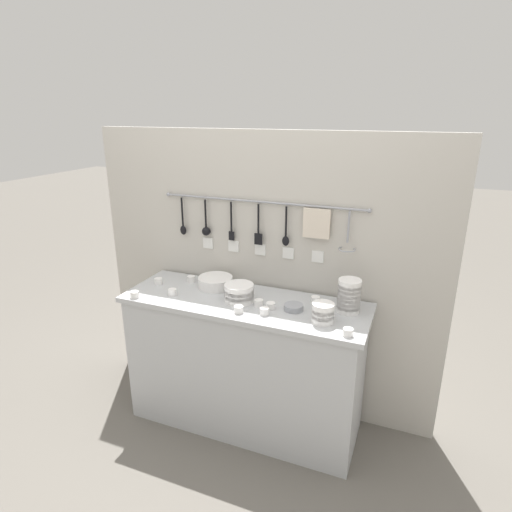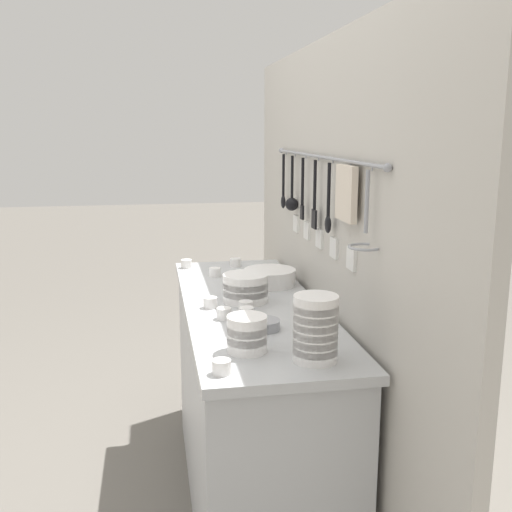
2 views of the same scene
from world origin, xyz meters
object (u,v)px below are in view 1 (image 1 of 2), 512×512
object	(u,v)px
bowl_stack_back_corner	(349,296)
cup_centre	(191,279)
bowl_stack_short_front	(323,313)
cup_front_right	(315,300)
cup_edge_far	(135,294)
cup_back_left	(259,303)
cup_mid_row	(348,332)
plate_stack	(215,282)
cup_back_right	(239,309)
cup_edge_near	(158,281)
cup_by_caddy	(264,311)
cup_front_left	(271,306)
steel_mixing_bowl	(294,307)
bowl_stack_tall_left	(239,293)
cup_beside_plates	(172,292)

from	to	relation	value
bowl_stack_back_corner	cup_centre	world-z (taller)	bowl_stack_back_corner
bowl_stack_short_front	cup_front_right	distance (m)	0.24
cup_edge_far	cup_back_left	world-z (taller)	same
cup_mid_row	cup_back_left	xyz separation A→B (m)	(-0.53, 0.15, 0.00)
bowl_stack_back_corner	cup_front_right	bearing A→B (deg)	168.12
plate_stack	cup_back_right	bearing A→B (deg)	-44.39
cup_edge_near	cup_by_caddy	world-z (taller)	same
bowl_stack_back_corner	bowl_stack_short_front	world-z (taller)	bowl_stack_back_corner
cup_front_left	cup_edge_near	bearing A→B (deg)	174.67
cup_edge_near	cup_front_left	distance (m)	0.79
bowl_stack_short_front	steel_mixing_bowl	xyz separation A→B (m)	(-0.18, 0.08, -0.04)
plate_stack	steel_mixing_bowl	size ratio (longest dim) A/B	2.01
steel_mixing_bowl	cup_back_right	bearing A→B (deg)	-151.59
cup_front_left	bowl_stack_back_corner	bearing A→B (deg)	17.53
plate_stack	cup_by_caddy	world-z (taller)	plate_stack
cup_back_right	cup_front_left	distance (m)	0.18
cup_edge_near	cup_edge_far	size ratio (longest dim) A/B	1.00
bowl_stack_tall_left	cup_edge_near	xyz separation A→B (m)	(-0.58, 0.04, -0.03)
cup_front_left	cup_back_left	world-z (taller)	same
plate_stack	cup_mid_row	world-z (taller)	plate_stack
cup_by_caddy	cup_back_left	xyz separation A→B (m)	(-0.07, 0.09, 0.00)
bowl_stack_short_front	cup_front_right	bearing A→B (deg)	113.41
cup_beside_plates	cup_back_left	xyz separation A→B (m)	(0.54, 0.05, 0.00)
cup_front_right	cup_edge_far	size ratio (longest dim) A/B	1.00
bowl_stack_back_corner	cup_beside_plates	xyz separation A→B (m)	(-1.02, -0.17, -0.07)
cup_front_left	cup_mid_row	world-z (taller)	same
cup_back_left	plate_stack	bearing A→B (deg)	156.00
cup_edge_near	cup_beside_plates	distance (m)	0.21
bowl_stack_back_corner	plate_stack	size ratio (longest dim) A/B	0.87
plate_stack	cup_back_left	size ratio (longest dim) A/B	4.27
plate_stack	cup_mid_row	xyz separation A→B (m)	(0.88, -0.31, -0.01)
plate_stack	cup_front_right	size ratio (longest dim) A/B	4.27
cup_mid_row	cup_back_left	world-z (taller)	same
cup_edge_far	cup_front_right	bearing A→B (deg)	17.77
bowl_stack_short_front	plate_stack	xyz separation A→B (m)	(-0.73, 0.21, -0.02)
cup_back_left	cup_front_left	bearing A→B (deg)	-7.38
plate_stack	cup_centre	distance (m)	0.19
cup_by_caddy	cup_centre	size ratio (longest dim) A/B	1.00
cup_edge_near	steel_mixing_bowl	bearing A→B (deg)	-2.32
cup_front_left	cup_by_caddy	xyz separation A→B (m)	(-0.01, -0.08, 0.00)
bowl_stack_tall_left	bowl_stack_back_corner	size ratio (longest dim) A/B	0.90
bowl_stack_short_front	cup_centre	bearing A→B (deg)	165.94
cup_edge_far	cup_mid_row	distance (m)	1.26
bowl_stack_back_corner	cup_back_left	world-z (taller)	bowl_stack_back_corner
cup_by_caddy	cup_edge_far	xyz separation A→B (m)	(-0.79, -0.08, 0.00)
bowl_stack_tall_left	cup_centre	distance (m)	0.44
cup_front_right	cup_back_left	world-z (taller)	same
bowl_stack_tall_left	cup_mid_row	xyz separation A→B (m)	(0.66, -0.17, -0.03)
plate_stack	cup_edge_near	xyz separation A→B (m)	(-0.36, -0.09, -0.01)
cup_front_left	cup_edge_far	world-z (taller)	same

